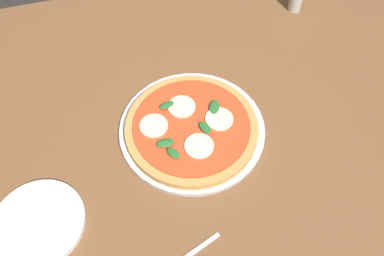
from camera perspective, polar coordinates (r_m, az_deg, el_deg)
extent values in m
plane|color=#2D2B28|center=(1.62, 0.58, -14.64)|extent=(6.00, 6.00, 0.00)
cube|color=brown|center=(0.96, 0.95, 0.38)|extent=(1.57, 1.10, 0.04)
cube|color=brown|center=(1.76, 19.09, 10.67)|extent=(0.07, 0.07, 0.72)
cylinder|color=silver|center=(0.92, 0.00, -0.14)|extent=(0.34, 0.34, 0.01)
cylinder|color=tan|center=(0.91, -0.07, 0.01)|extent=(0.31, 0.31, 0.02)
cylinder|color=#CC4723|center=(0.90, -0.07, 0.40)|extent=(0.27, 0.27, 0.00)
cylinder|color=beige|center=(0.89, -5.54, 0.33)|extent=(0.06, 0.06, 0.00)
cylinder|color=beige|center=(0.86, 1.03, -2.61)|extent=(0.06, 0.06, 0.00)
cylinder|color=beige|center=(0.90, 3.94, 1.30)|extent=(0.06, 0.06, 0.00)
cylinder|color=beige|center=(0.92, -1.50, 3.10)|extent=(0.06, 0.06, 0.00)
ellipsoid|color=#286B2D|center=(0.85, -2.70, -3.62)|extent=(0.03, 0.04, 0.00)
ellipsoid|color=#286B2D|center=(0.86, -3.88, -2.14)|extent=(0.04, 0.02, 0.00)
ellipsoid|color=#286B2D|center=(0.92, -3.65, 3.35)|extent=(0.04, 0.03, 0.00)
ellipsoid|color=#286B2D|center=(0.88, 1.82, 0.07)|extent=(0.03, 0.04, 0.00)
ellipsoid|color=#286B2D|center=(0.92, 3.26, 3.08)|extent=(0.04, 0.05, 0.00)
cylinder|color=white|center=(0.87, -21.28, -12.63)|extent=(0.19, 0.19, 0.01)
cube|color=silver|center=(0.80, 0.95, -17.02)|extent=(0.10, 0.04, 0.00)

